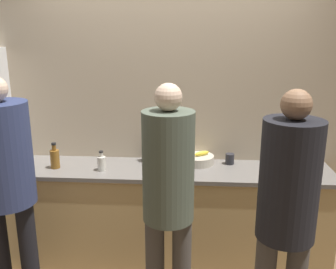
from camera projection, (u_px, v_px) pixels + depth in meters
wall_back at (172, 114)px, 3.37m from camera, size 5.20×0.06×2.60m
counter at (170, 214)px, 3.33m from camera, size 2.76×0.58×0.89m
person_left at (5, 172)px, 2.61m from camera, size 0.40×0.40×1.74m
person_center at (168, 192)px, 2.42m from camera, size 0.33×0.33×1.72m
person_right at (287, 206)px, 2.20m from camera, size 0.35×0.35×1.72m
fruit_bowl at (198, 159)px, 3.30m from camera, size 0.29×0.29×0.12m
utensil_crock at (149, 153)px, 3.36m from camera, size 0.11×0.11×0.29m
bottle_clear at (102, 163)px, 3.13m from camera, size 0.07×0.07×0.17m
bottle_amber at (55, 158)px, 3.19m from camera, size 0.08×0.08×0.22m
cup_black at (230, 159)px, 3.29m from camera, size 0.08×0.08×0.09m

